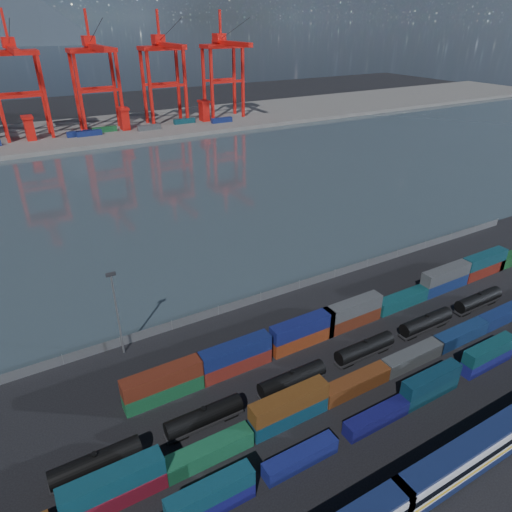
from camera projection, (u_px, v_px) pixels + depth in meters
ground at (346, 381)px, 75.96m from camera, size 700.00×700.00×0.00m
harbor_water at (147, 194)px, 156.39m from camera, size 700.00×700.00×0.00m
far_quay at (82, 132)px, 236.37m from camera, size 700.00×70.00×2.00m
passenger_train at (472, 455)px, 59.82m from camera, size 79.19×3.36×5.76m
container_row_south at (403, 402)px, 69.53m from camera, size 127.37×2.27×4.84m
container_row_mid at (276, 419)px, 66.62m from camera, size 141.84×2.57×5.48m
container_row_north at (344, 318)px, 87.67m from camera, size 141.22×2.62×5.59m
tanker_string at (330, 363)px, 77.09m from camera, size 89.69×2.62×3.75m
waterfront_fence at (261, 297)px, 96.94m from camera, size 160.12×0.12×2.20m
yard_light_mast at (117, 310)px, 78.23m from camera, size 1.60×0.40×16.60m
gantry_cranes at (55, 62)px, 212.13m from camera, size 197.11×42.46×57.50m
quay_containers at (64, 136)px, 219.28m from camera, size 172.58×10.99×2.60m
straddle_carriers at (79, 123)px, 224.43m from camera, size 140.00×7.00×11.10m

